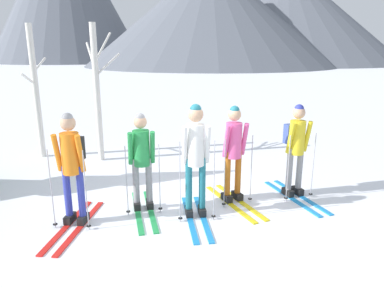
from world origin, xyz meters
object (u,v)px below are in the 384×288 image
at_px(birch_tree_tall, 36,92).
at_px(skier_in_yellow, 296,145).
at_px(skier_in_white, 196,155).
at_px(skier_in_pink, 234,150).
at_px(skier_in_orange, 72,163).
at_px(skier_in_green, 142,159).
at_px(birch_tree_slender, 97,91).

bearing_deg(birch_tree_tall, skier_in_yellow, -24.09).
relative_size(skier_in_white, skier_in_pink, 1.07).
height_order(skier_in_yellow, birch_tree_tall, birch_tree_tall).
bearing_deg(skier_in_white, skier_in_yellow, 24.63).
height_order(skier_in_orange, skier_in_pink, skier_in_orange).
xyz_separation_m(skier_in_yellow, birch_tree_tall, (-5.73, 2.56, 0.68)).
xyz_separation_m(skier_in_green, skier_in_white, (0.90, -0.27, 0.14)).
distance_m(skier_in_orange, birch_tree_slender, 3.46).
distance_m(skier_in_green, skier_in_white, 0.95).
xyz_separation_m(skier_in_yellow, birch_tree_slender, (-4.14, 2.28, 0.74)).
bearing_deg(skier_in_orange, skier_in_yellow, 16.07).
bearing_deg(birch_tree_tall, skier_in_pink, -31.68).
bearing_deg(skier_in_white, birch_tree_tall, 138.69).
bearing_deg(skier_in_white, skier_in_orange, -173.06).
bearing_deg(birch_tree_tall, skier_in_white, -41.31).
distance_m(skier_in_yellow, birch_tree_slender, 4.79).
height_order(skier_in_orange, skier_in_white, skier_in_white).
height_order(skier_in_pink, skier_in_yellow, skier_in_pink).
bearing_deg(birch_tree_tall, birch_tree_slender, -9.97).
bearing_deg(skier_in_pink, skier_in_orange, -162.23).
relative_size(skier_in_green, birch_tree_slender, 0.51).
distance_m(skier_in_pink, birch_tree_slender, 3.98).
height_order(skier_in_white, skier_in_yellow, skier_in_white).
relative_size(skier_in_pink, birch_tree_slender, 0.53).
relative_size(skier_in_orange, birch_tree_tall, 0.54).
distance_m(skier_in_green, skier_in_pink, 1.61).
xyz_separation_m(skier_in_white, birch_tree_tall, (-3.88, 3.41, 0.61)).
relative_size(skier_in_pink, skier_in_yellow, 1.01).
distance_m(skier_in_pink, skier_in_yellow, 1.19).
distance_m(skier_in_orange, skier_in_green, 1.12).
bearing_deg(birch_tree_slender, birch_tree_tall, 170.03).
relative_size(skier_in_green, skier_in_yellow, 0.97).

